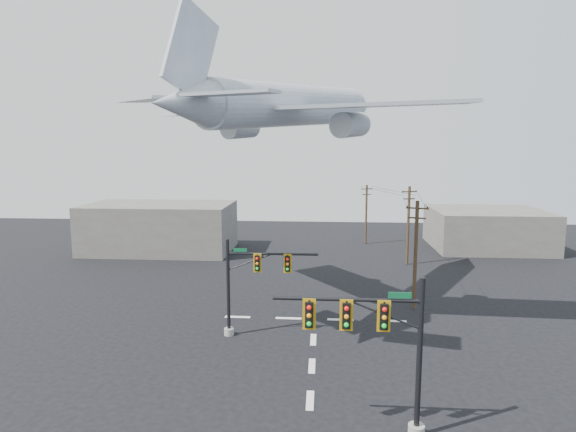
# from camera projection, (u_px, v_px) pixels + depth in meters

# --- Properties ---
(ground) EXTENTS (120.00, 120.00, 0.00)m
(ground) POSITION_uv_depth(u_px,v_px,m) (310.00, 400.00, 25.25)
(ground) COLOR black
(ground) RESTS_ON ground
(lane_markings) EXTENTS (14.00, 21.20, 0.01)m
(lane_markings) POSITION_uv_depth(u_px,v_px,m) (312.00, 356.00, 30.51)
(lane_markings) COLOR silver
(lane_markings) RESTS_ON ground
(signal_mast_near) EXTENTS (7.00, 0.83, 7.53)m
(signal_mast_near) POSITION_uv_depth(u_px,v_px,m) (383.00, 348.00, 21.60)
(signal_mast_near) COLOR gray
(signal_mast_near) RESTS_ON ground
(signal_mast_far) EXTENTS (6.59, 0.76, 6.90)m
(signal_mast_far) POSITION_uv_depth(u_px,v_px,m) (247.00, 285.00, 33.31)
(signal_mast_far) COLOR gray
(signal_mast_far) RESTS_ON ground
(utility_pole_a) EXTENTS (1.71, 0.72, 8.90)m
(utility_pole_a) POSITION_uv_depth(u_px,v_px,m) (416.00, 253.00, 38.88)
(utility_pole_a) COLOR #44311D
(utility_pole_a) RESTS_ON ground
(utility_pole_b) EXTENTS (1.74, 0.65, 8.83)m
(utility_pole_b) POSITION_uv_depth(u_px,v_px,m) (408.00, 224.00, 53.40)
(utility_pole_b) COLOR #44311D
(utility_pole_b) RESTS_ON ground
(utility_pole_c) EXTENTS (1.56, 0.73, 8.03)m
(utility_pole_c) POSITION_uv_depth(u_px,v_px,m) (366.00, 213.00, 64.89)
(utility_pole_c) COLOR #44311D
(utility_pole_c) RESTS_ON ground
(power_lines) EXTENTS (5.19, 26.18, 0.44)m
(power_lines) POSITION_uv_depth(u_px,v_px,m) (399.00, 195.00, 51.38)
(power_lines) COLOR black
(airliner) EXTENTS (24.75, 27.04, 7.80)m
(airliner) POSITION_uv_depth(u_px,v_px,m) (294.00, 106.00, 37.02)
(airliner) COLOR #AFB4BB
(building_left) EXTENTS (18.00, 10.00, 6.00)m
(building_left) POSITION_uv_depth(u_px,v_px,m) (160.00, 227.00, 60.80)
(building_left) COLOR slate
(building_left) RESTS_ON ground
(building_right) EXTENTS (14.00, 12.00, 5.00)m
(building_right) POSITION_uv_depth(u_px,v_px,m) (487.00, 229.00, 62.76)
(building_right) COLOR slate
(building_right) RESTS_ON ground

